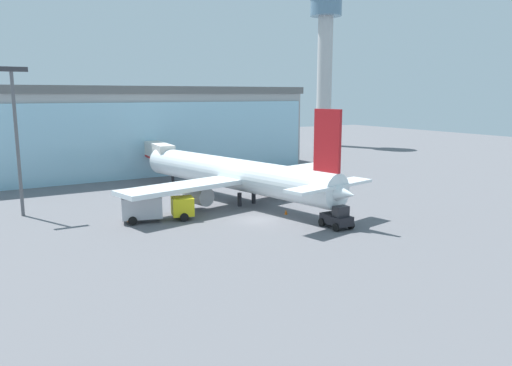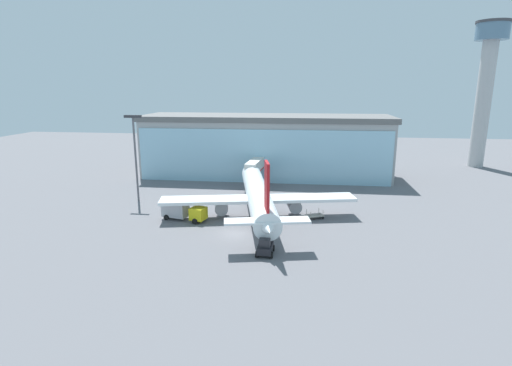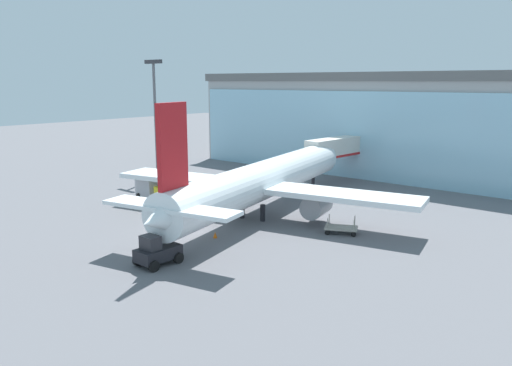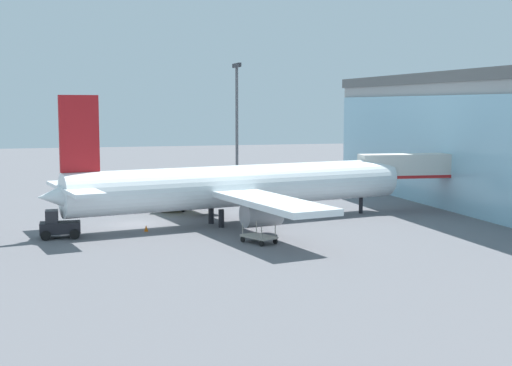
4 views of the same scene
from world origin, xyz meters
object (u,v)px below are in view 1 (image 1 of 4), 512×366
at_px(jet_bridge, 156,151).
at_px(catering_truck, 155,207).
at_px(airplane, 236,175).
at_px(safety_cone_wingtip, 128,219).
at_px(safety_cone_nose, 286,212).
at_px(pushback_tug, 337,218).
at_px(apron_light_mast, 16,127).
at_px(baggage_cart, 300,191).
at_px(control_tower, 325,54).

height_order(jet_bridge, catering_truck, jet_bridge).
bearing_deg(airplane, safety_cone_wingtip, 88.40).
height_order(catering_truck, safety_cone_nose, catering_truck).
height_order(pushback_tug, safety_cone_wingtip, pushback_tug).
height_order(airplane, safety_cone_wingtip, airplane).
xyz_separation_m(airplane, catering_truck, (-11.58, -3.82, -1.95)).
bearing_deg(jet_bridge, safety_cone_nose, -166.59).
distance_m(catering_truck, safety_cone_wingtip, 3.02).
xyz_separation_m(apron_light_mast, airplane, (23.20, -5.71, -6.17)).
height_order(jet_bridge, baggage_cart, jet_bridge).
relative_size(airplane, catering_truck, 4.70).
height_order(airplane, pushback_tug, airplane).
xyz_separation_m(control_tower, apron_light_mast, (-75.44, -43.71, -13.41)).
relative_size(baggage_cart, pushback_tug, 1.00).
height_order(jet_bridge, safety_cone_nose, jet_bridge).
bearing_deg(apron_light_mast, pushback_tug, -39.11).
xyz_separation_m(apron_light_mast, safety_cone_wingtip, (9.13, -8.31, -9.32)).
bearing_deg(baggage_cart, catering_truck, -16.85).
bearing_deg(safety_cone_nose, airplane, 101.75).
xyz_separation_m(jet_bridge, catering_truck, (-8.66, -24.20, -3.00)).
relative_size(control_tower, pushback_tug, 11.35).
bearing_deg(pushback_tug, catering_truck, 51.91).
distance_m(catering_truck, pushback_tug, 18.69).
bearing_deg(control_tower, baggage_cart, -130.78).
relative_size(baggage_cart, safety_cone_wingtip, 5.85).
relative_size(jet_bridge, apron_light_mast, 0.84).
height_order(control_tower, apron_light_mast, control_tower).
distance_m(jet_bridge, catering_truck, 25.88).
bearing_deg(jet_bridge, apron_light_mast, 130.09).
xyz_separation_m(baggage_cart, pushback_tug, (-6.32, -15.18, 0.47)).
bearing_deg(jet_bridge, control_tower, -58.03).
relative_size(apron_light_mast, baggage_cart, 4.92).
xyz_separation_m(apron_light_mast, baggage_cart, (32.48, -6.09, -9.09)).
distance_m(airplane, baggage_cart, 9.74).
relative_size(apron_light_mast, safety_cone_wingtip, 28.78).
height_order(catering_truck, safety_cone_wingtip, catering_truck).
bearing_deg(catering_truck, apron_light_mast, 155.07).
bearing_deg(safety_cone_wingtip, control_tower, 38.11).
bearing_deg(catering_truck, safety_cone_nose, -4.40).
xyz_separation_m(airplane, pushback_tug, (2.96, -15.56, -2.45)).
xyz_separation_m(catering_truck, safety_cone_wingtip, (-2.49, 1.22, -1.19)).
xyz_separation_m(jet_bridge, control_tower, (55.15, 29.03, 18.54)).
height_order(baggage_cart, safety_cone_nose, baggage_cart).
bearing_deg(safety_cone_nose, pushback_tug, -80.40).
relative_size(jet_bridge, control_tower, 0.36).
distance_m(control_tower, baggage_cart, 69.51).
relative_size(baggage_cart, safety_cone_nose, 5.85).
relative_size(airplane, pushback_tug, 11.11).
relative_size(airplane, safety_cone_nose, 65.16).
height_order(apron_light_mast, pushback_tug, apron_light_mast).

